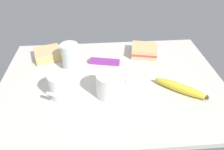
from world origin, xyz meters
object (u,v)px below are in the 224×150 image
object	(u,v)px
sandwich_side	(48,54)
glass_of_milk	(71,58)
coffee_mug_milky	(109,85)
banana	(180,88)
sandwich_main	(144,50)
snack_bar	(105,62)
coffee_mug_black	(61,85)

from	to	relation	value
sandwich_side	glass_of_milk	xyz separation A→B (cm)	(11.47, -8.18, 2.79)
coffee_mug_milky	banana	world-z (taller)	coffee_mug_milky
sandwich_main	glass_of_milk	xyz separation A→B (cm)	(-33.86, -7.96, 2.79)
sandwich_main	snack_bar	world-z (taller)	sandwich_main
coffee_mug_black	sandwich_side	world-z (taller)	coffee_mug_black
sandwich_main	banana	distance (cm)	28.64
banana	snack_bar	distance (cm)	34.76
sandwich_side	glass_of_milk	bearing A→B (deg)	-35.50
banana	snack_bar	world-z (taller)	banana
sandwich_side	snack_bar	xyz separation A→B (cm)	(26.06, -6.47, -1.20)
sandwich_main	sandwich_side	world-z (taller)	same
sandwich_side	banana	distance (cm)	60.33
coffee_mug_black	sandwich_side	xyz separation A→B (cm)	(-9.26, 26.33, -2.67)
sandwich_side	sandwich_main	bearing A→B (deg)	-0.29
sandwich_main	sandwich_side	xyz separation A→B (cm)	(-45.33, 0.23, 0.00)
coffee_mug_milky	glass_of_milk	xyz separation A→B (cm)	(-15.36, 19.02, 0.18)
snack_bar	banana	bearing A→B (deg)	-25.57
glass_of_milk	sandwich_side	bearing A→B (deg)	144.50
coffee_mug_milky	coffee_mug_black	bearing A→B (deg)	177.13
coffee_mug_milky	sandwich_main	world-z (taller)	coffee_mug_milky
sandwich_main	sandwich_side	bearing A→B (deg)	179.71
coffee_mug_black	snack_bar	xyz separation A→B (cm)	(16.80, 19.86, -3.87)
coffee_mug_milky	banana	size ratio (longest dim) A/B	0.66
sandwich_main	snack_bar	bearing A→B (deg)	-162.06
coffee_mug_black	snack_bar	bearing A→B (deg)	49.77
coffee_mug_black	sandwich_side	size ratio (longest dim) A/B	0.75
coffee_mug_milky	sandwich_main	distance (cm)	32.82
sandwich_main	coffee_mug_black	bearing A→B (deg)	-144.11
sandwich_side	glass_of_milk	size ratio (longest dim) A/B	1.22
sandwich_main	snack_bar	size ratio (longest dim) A/B	1.01
banana	snack_bar	bearing A→B (deg)	142.47
coffee_mug_black	snack_bar	distance (cm)	26.30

